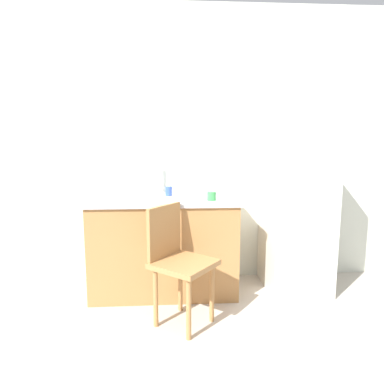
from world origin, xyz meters
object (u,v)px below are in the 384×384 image
(refrigerator, at_px, (296,219))
(cup_green, at_px, (212,196))
(dish_tray, at_px, (142,193))
(cup_blue, at_px, (169,191))
(chair, at_px, (177,259))

(refrigerator, height_order, cup_green, refrigerator)
(cup_green, bearing_deg, dish_tray, 157.00)
(refrigerator, relative_size, cup_blue, 15.72)
(dish_tray, bearing_deg, refrigerator, -2.46)
(refrigerator, xyz_separation_m, cup_green, (-0.80, -0.19, 0.25))
(chair, xyz_separation_m, cup_blue, (-0.06, 0.63, 0.41))
(dish_tray, distance_m, cup_blue, 0.24)
(refrigerator, bearing_deg, dish_tray, 177.54)
(chair, height_order, dish_tray, dish_tray)
(chair, relative_size, cup_blue, 10.75)
(dish_tray, bearing_deg, cup_green, -23.00)
(refrigerator, distance_m, chair, 1.24)
(refrigerator, bearing_deg, chair, -152.90)
(refrigerator, distance_m, dish_tray, 1.42)
(chair, distance_m, dish_tray, 0.80)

